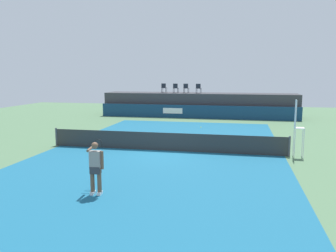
{
  "coord_description": "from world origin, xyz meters",
  "views": [
    {
      "loc": [
        3.78,
        -17.1,
        3.95
      ],
      "look_at": [
        -0.24,
        2.0,
        1.0
      ],
      "focal_mm": 36.59,
      "sensor_mm": 36.0,
      "label": 1
    }
  ],
  "objects_px": {
    "spectator_chair_center": "(186,88)",
    "umpire_chair": "(297,124)",
    "spectator_chair_left": "(176,88)",
    "net_post_far": "(289,146)",
    "tennis_ball": "(201,127)",
    "spectator_chair_far_left": "(164,87)",
    "net_post_near": "(56,137)",
    "spectator_chair_right": "(199,88)",
    "tennis_player": "(96,166)"
  },
  "relations": [
    {
      "from": "spectator_chair_right",
      "to": "umpire_chair",
      "type": "bearing_deg",
      "value": -66.33
    },
    {
      "from": "spectator_chair_right",
      "to": "tennis_ball",
      "type": "height_order",
      "value": "spectator_chair_right"
    },
    {
      "from": "spectator_chair_far_left",
      "to": "tennis_player",
      "type": "distance_m",
      "value": 22.5
    },
    {
      "from": "spectator_chair_left",
      "to": "spectator_chair_center",
      "type": "bearing_deg",
      "value": -1.08
    },
    {
      "from": "spectator_chair_far_left",
      "to": "spectator_chair_right",
      "type": "relative_size",
      "value": 1.0
    },
    {
      "from": "spectator_chair_center",
      "to": "spectator_chair_left",
      "type": "bearing_deg",
      "value": 178.92
    },
    {
      "from": "spectator_chair_right",
      "to": "umpire_chair",
      "type": "distance_m",
      "value": 16.34
    },
    {
      "from": "spectator_chair_far_left",
      "to": "tennis_player",
      "type": "relative_size",
      "value": 0.5
    },
    {
      "from": "spectator_chair_left",
      "to": "spectator_chair_center",
      "type": "distance_m",
      "value": 1.0
    },
    {
      "from": "spectator_chair_left",
      "to": "umpire_chair",
      "type": "distance_m",
      "value": 17.43
    },
    {
      "from": "net_post_far",
      "to": "spectator_chair_center",
      "type": "bearing_deg",
      "value": 116.33
    },
    {
      "from": "spectator_chair_left",
      "to": "tennis_ball",
      "type": "bearing_deg",
      "value": -64.93
    },
    {
      "from": "umpire_chair",
      "to": "tennis_ball",
      "type": "bearing_deg",
      "value": 124.08
    },
    {
      "from": "spectator_chair_left",
      "to": "net_post_far",
      "type": "bearing_deg",
      "value": -60.7
    },
    {
      "from": "spectator_chair_right",
      "to": "net_post_far",
      "type": "bearing_deg",
      "value": -67.3
    },
    {
      "from": "net_post_near",
      "to": "net_post_far",
      "type": "xyz_separation_m",
      "value": [
        12.4,
        0.0,
        0.0
      ]
    },
    {
      "from": "umpire_chair",
      "to": "tennis_player",
      "type": "distance_m",
      "value": 10.06
    },
    {
      "from": "umpire_chair",
      "to": "tennis_ball",
      "type": "height_order",
      "value": "umpire_chair"
    },
    {
      "from": "spectator_chair_center",
      "to": "umpire_chair",
      "type": "distance_m",
      "value": 16.93
    },
    {
      "from": "spectator_chair_left",
      "to": "tennis_player",
      "type": "relative_size",
      "value": 0.5
    },
    {
      "from": "spectator_chair_far_left",
      "to": "spectator_chair_right",
      "type": "distance_m",
      "value": 3.44
    },
    {
      "from": "spectator_chair_center",
      "to": "umpire_chair",
      "type": "xyz_separation_m",
      "value": [
        7.73,
        -15.02,
        -1.11
      ]
    },
    {
      "from": "net_post_near",
      "to": "spectator_chair_right",
      "type": "bearing_deg",
      "value": 67.59
    },
    {
      "from": "spectator_chair_far_left",
      "to": "umpire_chair",
      "type": "relative_size",
      "value": 0.32
    },
    {
      "from": "tennis_player",
      "to": "tennis_ball",
      "type": "distance_m",
      "value": 15.18
    },
    {
      "from": "spectator_chair_far_left",
      "to": "tennis_player",
      "type": "xyz_separation_m",
      "value": [
        2.65,
        -22.27,
        -1.73
      ]
    },
    {
      "from": "spectator_chair_center",
      "to": "tennis_ball",
      "type": "relative_size",
      "value": 13.06
    },
    {
      "from": "spectator_chair_left",
      "to": "umpire_chair",
      "type": "bearing_deg",
      "value": -59.84
    },
    {
      "from": "spectator_chair_far_left",
      "to": "net_post_near",
      "type": "relative_size",
      "value": 0.89
    },
    {
      "from": "spectator_chair_right",
      "to": "tennis_ball",
      "type": "relative_size",
      "value": 13.06
    },
    {
      "from": "tennis_ball",
      "to": "umpire_chair",
      "type": "bearing_deg",
      "value": -55.92
    },
    {
      "from": "spectator_chair_center",
      "to": "tennis_player",
      "type": "height_order",
      "value": "spectator_chair_center"
    },
    {
      "from": "spectator_chair_center",
      "to": "umpire_chair",
      "type": "height_order",
      "value": "spectator_chair_center"
    },
    {
      "from": "tennis_player",
      "to": "tennis_ball",
      "type": "height_order",
      "value": "tennis_player"
    },
    {
      "from": "net_post_near",
      "to": "net_post_far",
      "type": "relative_size",
      "value": 1.0
    },
    {
      "from": "spectator_chair_left",
      "to": "umpire_chair",
      "type": "relative_size",
      "value": 0.32
    },
    {
      "from": "spectator_chair_center",
      "to": "spectator_chair_right",
      "type": "bearing_deg",
      "value": -4.59
    },
    {
      "from": "net_post_far",
      "to": "tennis_ball",
      "type": "distance_m",
      "value": 9.7
    },
    {
      "from": "spectator_chair_left",
      "to": "net_post_near",
      "type": "relative_size",
      "value": 0.89
    },
    {
      "from": "spectator_chair_center",
      "to": "spectator_chair_right",
      "type": "distance_m",
      "value": 1.19
    },
    {
      "from": "spectator_chair_left",
      "to": "net_post_far",
      "type": "xyz_separation_m",
      "value": [
        8.44,
        -15.04,
        -2.19
      ]
    },
    {
      "from": "spectator_chair_left",
      "to": "tennis_ball",
      "type": "xyz_separation_m",
      "value": [
        3.22,
        -6.88,
        -2.66
      ]
    },
    {
      "from": "spectator_chair_center",
      "to": "net_post_far",
      "type": "xyz_separation_m",
      "value": [
        7.44,
        -15.02,
        -2.19
      ]
    },
    {
      "from": "spectator_chair_right",
      "to": "tennis_player",
      "type": "relative_size",
      "value": 0.5
    },
    {
      "from": "spectator_chair_center",
      "to": "umpire_chair",
      "type": "bearing_deg",
      "value": -62.76
    },
    {
      "from": "spectator_chair_left",
      "to": "spectator_chair_center",
      "type": "height_order",
      "value": "same"
    },
    {
      "from": "spectator_chair_far_left",
      "to": "net_post_far",
      "type": "bearing_deg",
      "value": -57.88
    },
    {
      "from": "spectator_chair_far_left",
      "to": "spectator_chair_center",
      "type": "height_order",
      "value": "same"
    },
    {
      "from": "umpire_chair",
      "to": "tennis_ball",
      "type": "distance_m",
      "value": 9.97
    },
    {
      "from": "spectator_chair_center",
      "to": "tennis_player",
      "type": "bearing_deg",
      "value": -88.88
    }
  ]
}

